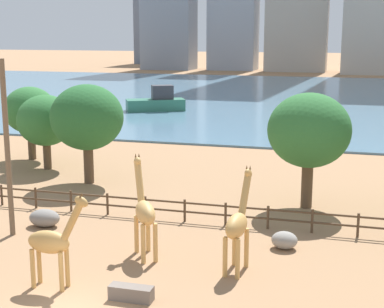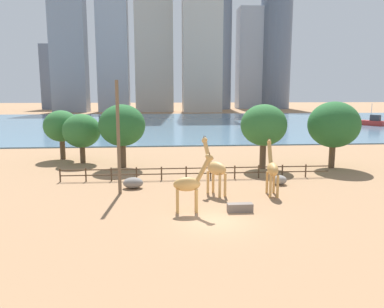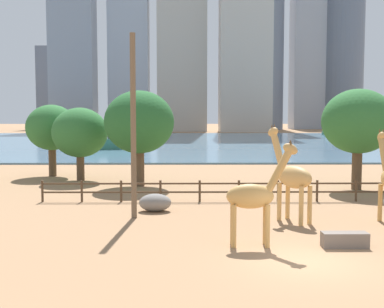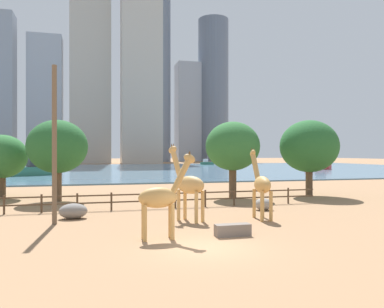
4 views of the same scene
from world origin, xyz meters
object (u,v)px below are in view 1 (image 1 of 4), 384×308
(utility_pole, at_px, (7,149))
(tree_left_small, at_px, (45,121))
(giraffe_tall, at_px, (238,224))
(feeding_trough, at_px, (131,293))
(boat_ferry, at_px, (157,102))
(tree_center_broad, at_px, (30,111))
(giraffe_young, at_px, (144,211))
(giraffe_companion, at_px, (52,242))
(boulder_by_pole, at_px, (45,218))
(boulder_near_fence, at_px, (284,240))
(tree_left_large, at_px, (309,131))
(tree_right_tall, at_px, (87,118))

(utility_pole, bearing_deg, tree_left_small, 112.43)
(giraffe_tall, bearing_deg, feeding_trough, 144.77)
(giraffe_tall, height_order, boat_ferry, giraffe_tall)
(utility_pole, bearing_deg, tree_center_broad, 117.57)
(giraffe_young, bearing_deg, giraffe_companion, 117.43)
(boulder_by_pole, height_order, tree_center_broad, tree_center_broad)
(giraffe_young, bearing_deg, tree_left_small, 8.81)
(utility_pole, xyz_separation_m, tree_center_broad, (-8.89, 17.03, -0.50))
(giraffe_tall, bearing_deg, tree_left_small, 54.61)
(giraffe_companion, relative_size, utility_pole, 0.46)
(giraffe_companion, bearing_deg, boulder_near_fence, 39.28)
(giraffe_tall, distance_m, boulder_by_pole, 12.03)
(tree_left_large, height_order, boat_ferry, tree_left_large)
(boulder_near_fence, bearing_deg, tree_right_tall, 148.51)
(giraffe_tall, relative_size, tree_left_small, 0.78)
(tree_left_small, bearing_deg, boulder_near_fence, -31.55)
(giraffe_tall, height_order, giraffe_companion, giraffe_tall)
(giraffe_young, distance_m, utility_pole, 8.25)
(feeding_trough, xyz_separation_m, tree_left_small, (-14.81, 19.76, 3.52))
(giraffe_young, xyz_separation_m, boat_ferry, (-16.18, 48.60, -0.89))
(feeding_trough, height_order, tree_left_small, tree_left_small)
(boulder_by_pole, bearing_deg, giraffe_tall, -15.10)
(boulder_near_fence, height_order, tree_left_small, tree_left_small)
(giraffe_companion, height_order, boulder_by_pole, giraffe_companion)
(giraffe_tall, bearing_deg, giraffe_young, 88.77)
(utility_pole, relative_size, tree_left_large, 1.32)
(boat_ferry, bearing_deg, giraffe_tall, 85.24)
(giraffe_companion, bearing_deg, tree_left_large, 57.63)
(tree_left_small, bearing_deg, giraffe_young, -47.80)
(giraffe_tall, height_order, tree_left_small, tree_left_small)
(feeding_trough, bearing_deg, tree_right_tall, 120.41)
(tree_center_broad, bearing_deg, tree_left_large, -18.24)
(giraffe_tall, distance_m, giraffe_young, 4.64)
(utility_pole, bearing_deg, tree_left_large, 32.39)
(tree_center_broad, distance_m, tree_right_tall, 10.05)
(tree_left_large, bearing_deg, feeding_trough, -110.95)
(giraffe_young, height_order, tree_right_tall, tree_right_tall)
(giraffe_young, distance_m, tree_center_broad, 24.61)
(giraffe_tall, distance_m, boat_ferry, 53.34)
(tree_left_large, distance_m, boat_ferry, 44.88)
(boulder_by_pole, bearing_deg, giraffe_young, -20.63)
(giraffe_tall, xyz_separation_m, utility_pole, (-12.46, 1.42, 2.47))
(boulder_by_pole, relative_size, tree_right_tall, 0.25)
(boulder_near_fence, bearing_deg, tree_left_large, 86.63)
(giraffe_tall, relative_size, feeding_trough, 2.52)
(boat_ferry, bearing_deg, feeding_trough, 80.28)
(boulder_near_fence, xyz_separation_m, tree_left_small, (-20.06, 12.32, 3.39))
(tree_right_tall, height_order, tree_left_small, tree_right_tall)
(giraffe_tall, bearing_deg, utility_pole, 88.57)
(utility_pole, height_order, boulder_near_fence, utility_pole)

